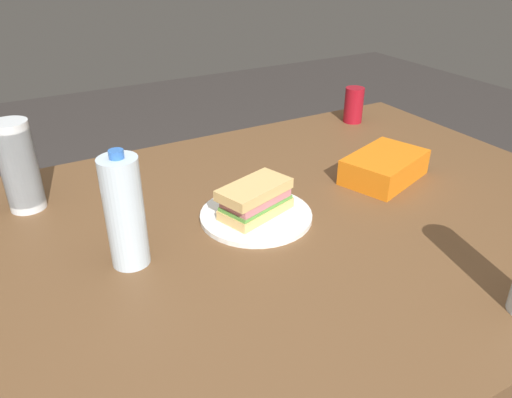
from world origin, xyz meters
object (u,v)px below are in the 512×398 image
at_px(chip_bag, 384,167).
at_px(water_bottle_tall, 125,212).
at_px(paper_plate, 256,215).
at_px(sandwich, 255,199).
at_px(plastic_cup_stack, 19,166).
at_px(dining_table, 253,254).
at_px(soda_can_red, 354,105).

relative_size(chip_bag, water_bottle_tall, 0.93).
relative_size(paper_plate, sandwich, 1.33).
xyz_separation_m(water_bottle_tall, plastic_cup_stack, (0.15, -0.34, -0.01)).
distance_m(sandwich, plastic_cup_stack, 0.56).
bearing_deg(chip_bag, water_bottle_tall, -15.61).
bearing_deg(dining_table, soda_can_red, -145.40).
xyz_separation_m(chip_bag, plastic_cup_stack, (0.87, -0.30, 0.08)).
relative_size(dining_table, chip_bag, 7.85).
bearing_deg(paper_plate, dining_table, 51.17).
distance_m(soda_can_red, plastic_cup_stack, 1.09).
bearing_deg(sandwich, plastic_cup_stack, -34.77).
relative_size(water_bottle_tall, plastic_cup_stack, 1.12).
xyz_separation_m(soda_can_red, plastic_cup_stack, (1.09, 0.10, 0.05)).
relative_size(sandwich, chip_bag, 0.87).
height_order(dining_table, soda_can_red, soda_can_red).
relative_size(sandwich, plastic_cup_stack, 0.90).
bearing_deg(soda_can_red, sandwich, 33.65).
bearing_deg(plastic_cup_stack, sandwich, 145.23).
xyz_separation_m(sandwich, water_bottle_tall, (0.31, 0.03, 0.06)).
distance_m(dining_table, chip_bag, 0.45).
height_order(soda_can_red, plastic_cup_stack, plastic_cup_stack).
bearing_deg(sandwich, paper_plate, -135.52).
height_order(sandwich, chip_bag, sandwich).
distance_m(dining_table, plastic_cup_stack, 0.59).
xyz_separation_m(soda_can_red, water_bottle_tall, (0.94, 0.45, 0.06)).
distance_m(dining_table, paper_plate, 0.09).
bearing_deg(water_bottle_tall, dining_table, 178.55).
bearing_deg(water_bottle_tall, chip_bag, -176.67).
bearing_deg(soda_can_red, plastic_cup_stack, 5.31).
bearing_deg(soda_can_red, water_bottle_tall, 25.48).
bearing_deg(paper_plate, chip_bag, -178.29).
bearing_deg(water_bottle_tall, sandwich, -175.05).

